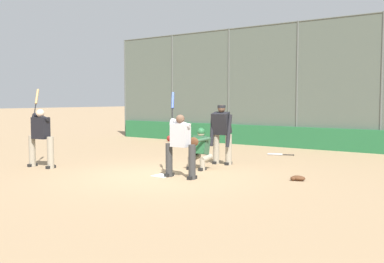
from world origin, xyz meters
name	(u,v)px	position (x,y,z in m)	size (l,w,h in m)	color
ground_plane	(163,176)	(0.00, 0.00, 0.00)	(160.00, 160.00, 0.00)	#9E7F5B
home_plate_marker	(163,176)	(0.00, 0.00, 0.01)	(0.43, 0.43, 0.01)	white
backstop_fence	(297,82)	(0.00, -8.05, 2.54)	(18.76, 0.08, 4.90)	#515651
padding_wall	(295,137)	(0.00, -7.95, 0.41)	(18.30, 0.18, 0.82)	#236638
bleachers_beyond	(265,127)	(2.86, -10.90, 0.59)	(13.07, 3.05, 1.80)	slate
batter_at_plate	(180,144)	(-0.52, -0.04, 0.83)	(1.00, 0.58, 2.07)	#333333
catcher_behind_plate	(200,148)	(-0.12, -1.39, 0.58)	(0.59, 0.70, 1.12)	gray
umpire_home	(222,132)	(-0.11, -2.50, 0.93)	(0.70, 0.46, 1.73)	gray
batter_on_deck	(41,136)	(3.61, 0.96, 0.88)	(1.08, 0.59, 2.19)	gray
spare_bat_near_backstop	(277,154)	(-0.47, -5.42, 0.03)	(0.85, 0.32, 0.07)	black
fielding_glove_on_dirt	(298,178)	(-2.96, -1.36, 0.06)	(0.33, 0.25, 0.12)	#56331E
equipment_bag_dugout_side	(177,139)	(5.26, -7.18, 0.13)	(1.14, 0.26, 0.26)	maroon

